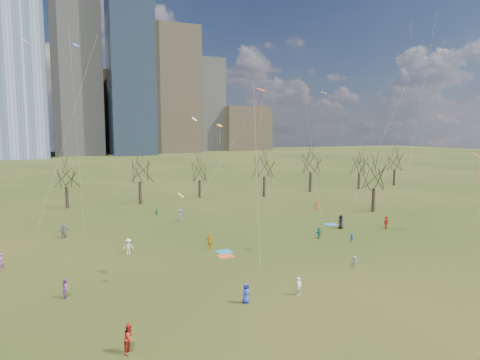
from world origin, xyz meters
name	(u,v)px	position (x,y,z in m)	size (l,w,h in m)	color
ground	(289,264)	(0.00, 0.00, 0.00)	(500.00, 500.00, 0.00)	black
downtown_skyline	(87,81)	(-2.43, 210.64, 39.01)	(212.50, 78.00, 118.00)	slate
bare_tree_row	(182,170)	(-0.09, 37.22, 6.12)	(113.04, 29.80, 9.50)	black
blanket_teal	(224,252)	(-4.32, 6.41, 0.01)	(1.60, 1.50, 0.03)	#17718A
blanket_navy	(331,224)	(14.21, 12.88, 0.01)	(1.60, 1.50, 0.03)	#235FA7
blanket_crimson	(226,256)	(-4.76, 4.80, 0.01)	(1.60, 1.50, 0.03)	#C53E27
person_0	(246,293)	(-7.86, -7.09, 0.77)	(0.75, 0.49, 1.54)	#233498
person_1	(299,286)	(-3.31, -7.32, 0.71)	(0.52, 0.34, 1.43)	white
person_2	(130,338)	(-17.13, -10.99, 0.89)	(0.87, 0.68, 1.79)	red
person_3	(354,262)	(4.99, -3.72, 0.59)	(0.77, 0.44, 1.19)	slate
person_4	(210,242)	(-5.46, 7.68, 0.93)	(1.09, 0.45, 1.86)	gold
person_5	(319,233)	(8.29, 7.08, 0.69)	(1.28, 0.41, 1.38)	#1A765D
person_6	(341,222)	(13.93, 10.31, 0.92)	(0.90, 0.58, 1.84)	black
person_7	(1,262)	(-25.71, 9.24, 0.77)	(0.56, 0.37, 1.54)	#914890
person_8	(352,238)	(10.84, 4.09, 0.50)	(0.49, 0.38, 1.01)	#2556A2
person_9	(128,246)	(-13.95, 9.60, 0.84)	(1.09, 0.62, 1.68)	silver
person_10	(386,222)	(19.36, 7.76, 0.87)	(1.02, 0.42, 1.74)	red
person_11	(64,231)	(-20.01, 19.74, 0.89)	(1.65, 0.53, 1.78)	slate
person_12	(316,205)	(18.72, 23.33, 0.68)	(0.66, 0.43, 1.36)	red
person_13	(157,211)	(-6.60, 28.99, 0.73)	(0.53, 0.35, 1.47)	#176B4A
person_14	(66,288)	(-20.32, -0.50, 0.77)	(0.75, 0.58, 1.54)	#8C4C99
person_15	(180,215)	(-4.41, 23.40, 0.87)	(1.13, 0.65, 1.74)	slate
kites_airborne	(281,139)	(6.03, 12.78, 11.86)	(69.05, 42.25, 30.51)	#E14012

